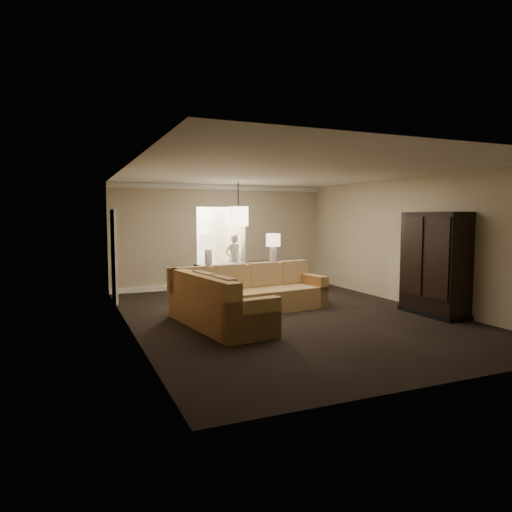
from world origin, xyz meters
name	(u,v)px	position (x,y,z in m)	size (l,w,h in m)	color
ground	(287,315)	(0.00, 0.00, 0.00)	(8.00, 8.00, 0.00)	black
wall_back	(222,236)	(0.00, 4.00, 1.40)	(6.00, 0.04, 2.80)	#B8B08B
wall_front	(447,265)	(0.00, -4.00, 1.40)	(6.00, 0.04, 2.80)	#B8B08B
wall_left	(129,249)	(-3.00, 0.00, 1.40)	(0.04, 8.00, 2.80)	#B8B08B
wall_right	(409,241)	(3.00, 0.00, 1.40)	(0.04, 8.00, 2.80)	#B8B08B
ceiling	(288,172)	(0.00, 0.00, 2.80)	(6.00, 8.00, 0.02)	silver
crown_molding	(222,187)	(0.00, 3.95, 2.73)	(6.00, 0.10, 0.12)	white
baseboard	(222,285)	(0.00, 3.95, 0.06)	(6.00, 0.10, 0.12)	white
side_door	(114,256)	(-2.97, 2.80, 1.05)	(0.05, 0.90, 2.10)	silver
foyer	(207,238)	(0.00, 5.34, 1.30)	(1.44, 2.02, 2.80)	beige
sectional_sofa	(245,297)	(-0.83, 0.20, 0.39)	(3.35, 2.91, 0.97)	brown
coffee_table	(213,302)	(-1.26, 0.86, 0.22)	(1.16, 1.16, 0.45)	beige
console_table	(242,277)	(-0.16, 2.05, 0.52)	(2.28, 0.78, 0.87)	black
armoire	(434,266)	(2.69, -1.07, 0.97)	(0.61, 1.41, 2.03)	black
drink_table	(317,285)	(1.37, 1.19, 0.35)	(0.39, 0.39, 0.49)	black
table_lamp_left	(208,245)	(-1.01, 1.94, 1.31)	(0.35, 0.35, 0.66)	silver
table_lamp_right	(273,243)	(0.70, 2.15, 1.31)	(0.35, 0.35, 0.66)	silver
pendant_light	(238,216)	(0.00, 2.70, 1.95)	(0.38, 0.38, 1.09)	black
person	(233,256)	(0.45, 4.30, 0.81)	(0.58, 0.39, 1.62)	beige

